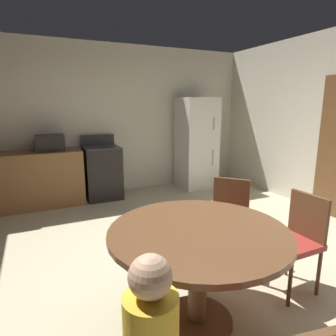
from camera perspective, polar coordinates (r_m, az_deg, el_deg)
name	(u,v)px	position (r m, az deg, el deg)	size (l,w,h in m)	color
ground_plane	(199,273)	(3.07, 6.09, -19.75)	(14.00, 14.00, 0.00)	beige
wall_back	(113,120)	(5.58, -10.68, 9.29)	(5.55, 0.12, 2.70)	silver
kitchen_counter	(24,180)	(5.15, -26.45, -2.20)	(1.79, 0.60, 0.90)	olive
oven_range	(102,172)	(5.24, -12.79, -0.75)	(0.60, 0.60, 1.10)	black
refrigerator	(196,143)	(5.79, 5.57, 4.87)	(0.68, 0.68, 1.76)	white
microwave	(50,143)	(5.05, -22.21, 4.63)	(0.44, 0.32, 0.26)	black
dining_table	(198,249)	(2.19, 5.99, -15.50)	(1.30, 1.30, 0.76)	brown
chair_northeast	(228,215)	(3.13, 11.74, -9.06)	(0.56, 0.56, 0.87)	brown
chair_east	(297,236)	(2.85, 24.02, -12.13)	(0.40, 0.40, 0.87)	brown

